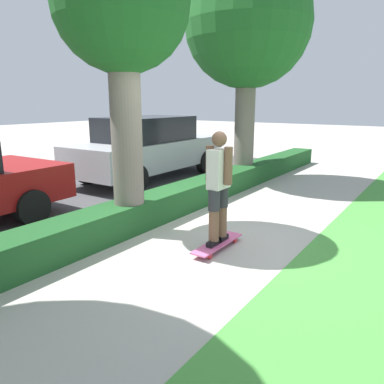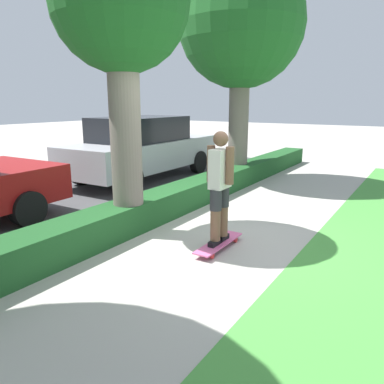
{
  "view_description": "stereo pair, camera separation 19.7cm",
  "coord_description": "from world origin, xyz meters",
  "px_view_note": "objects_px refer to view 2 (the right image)",
  "views": [
    {
      "loc": [
        -4.64,
        -2.49,
        2.02
      ],
      "look_at": [
        -0.15,
        0.6,
        0.7
      ],
      "focal_mm": 35.0,
      "sensor_mm": 36.0,
      "label": 1
    },
    {
      "loc": [
        -4.75,
        -2.32,
        2.02
      ],
      "look_at": [
        -0.15,
        0.6,
        0.7
      ],
      "focal_mm": 35.0,
      "sensor_mm": 36.0,
      "label": 2
    }
  ],
  "objects_px": {
    "skater_person": "(220,185)",
    "tree_far": "(241,27)",
    "skateboard": "(219,243)",
    "parked_car_middle": "(143,147)",
    "tree_mid": "(121,13)"
  },
  "relations": [
    {
      "from": "tree_far",
      "to": "parked_car_middle",
      "type": "height_order",
      "value": "tree_far"
    },
    {
      "from": "skateboard",
      "to": "parked_car_middle",
      "type": "relative_size",
      "value": 0.22
    },
    {
      "from": "skater_person",
      "to": "parked_car_middle",
      "type": "distance_m",
      "value": 5.24
    },
    {
      "from": "skateboard",
      "to": "tree_far",
      "type": "height_order",
      "value": "tree_far"
    },
    {
      "from": "skateboard",
      "to": "tree_mid",
      "type": "xyz_separation_m",
      "value": [
        -0.15,
        1.53,
        3.15
      ]
    },
    {
      "from": "skater_person",
      "to": "tree_mid",
      "type": "bearing_deg",
      "value": 95.41
    },
    {
      "from": "skater_person",
      "to": "tree_far",
      "type": "xyz_separation_m",
      "value": [
        4.28,
        1.79,
        2.83
      ]
    },
    {
      "from": "skateboard",
      "to": "parked_car_middle",
      "type": "bearing_deg",
      "value": 51.2
    },
    {
      "from": "tree_far",
      "to": "parked_car_middle",
      "type": "relative_size",
      "value": 1.12
    },
    {
      "from": "parked_car_middle",
      "to": "skater_person",
      "type": "bearing_deg",
      "value": -129.89
    },
    {
      "from": "skateboard",
      "to": "tree_far",
      "type": "distance_m",
      "value": 5.92
    },
    {
      "from": "tree_far",
      "to": "skater_person",
      "type": "bearing_deg",
      "value": -157.33
    },
    {
      "from": "tree_far",
      "to": "skateboard",
      "type": "bearing_deg",
      "value": -157.33
    },
    {
      "from": "skateboard",
      "to": "skater_person",
      "type": "relative_size",
      "value": 0.67
    },
    {
      "from": "skateboard",
      "to": "parked_car_middle",
      "type": "xyz_separation_m",
      "value": [
        3.28,
        4.08,
        0.76
      ]
    }
  ]
}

